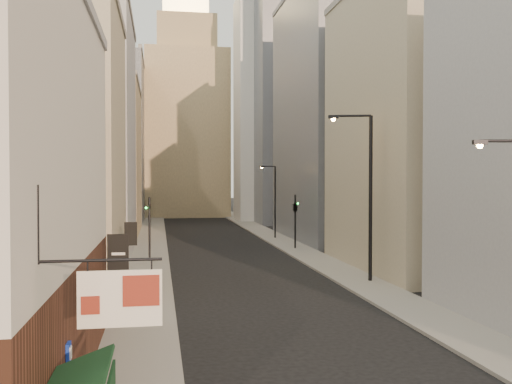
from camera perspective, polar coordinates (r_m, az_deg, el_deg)
name	(u,v)px	position (r m, az deg, el deg)	size (l,w,h in m)	color
sidewalk_left	(152,237)	(63.52, -10.35, -4.43)	(3.00, 140.00, 0.15)	gray
sidewalk_right	(269,235)	(64.68, 1.28, -4.31)	(3.00, 140.00, 0.15)	gray
left_bldg_beige	(48,152)	(34.79, -20.07, 3.81)	(8.00, 12.00, 16.00)	#9E937A
left_bldg_grey	(84,137)	(50.70, -16.82, 5.30)	(8.00, 16.00, 20.00)	#929297
left_bldg_tan	(104,161)	(68.50, -14.94, 3.02)	(8.00, 18.00, 17.00)	#9A8461
left_bldg_wingrid	(117,142)	(88.58, -13.77, 4.91)	(8.00, 20.00, 24.00)	gray
right_bldg_beige	(411,129)	(42.26, 15.27, 6.11)	(8.00, 16.00, 20.00)	#9E937A
right_bldg_wingrid	(329,117)	(61.19, 7.29, 7.48)	(8.00, 20.00, 26.00)	gray
highrise	(313,55)	(91.44, 5.74, 13.47)	(21.00, 23.00, 51.20)	gray
clock_tower	(186,114)	(100.92, -7.00, 7.71)	(14.00, 14.00, 44.90)	#9A8461
white_tower	(263,99)	(88.45, 0.66, 9.25)	(8.00, 8.00, 41.50)	silver
streetlamp_mid	(366,187)	(35.77, 10.96, 0.50)	(2.68, 0.87, 10.40)	black
streetlamp_far	(274,197)	(60.54, 1.77, -0.54)	(1.92, 0.96, 7.80)	black
traffic_light_left	(149,218)	(44.78, -10.61, -2.55)	(0.57, 0.48, 5.00)	black
traffic_light_right	(295,206)	(51.61, 3.95, -1.45)	(0.85, 0.85, 5.00)	black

